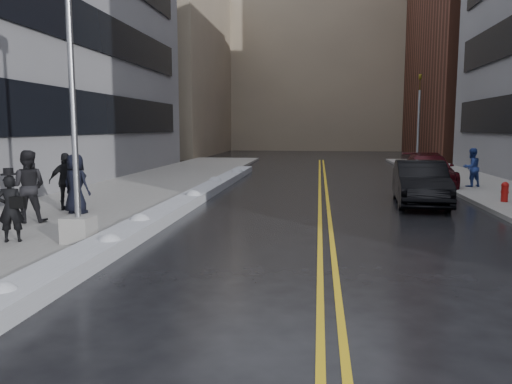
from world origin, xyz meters
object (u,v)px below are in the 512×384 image
(lamppost, at_px, (75,140))
(pedestrian_b, at_px, (28,186))
(car_black, at_px, (420,183))
(fire_hydrant, at_px, (505,191))
(pedestrian_east, at_px, (471,167))
(traffic_signal, at_px, (418,118))
(pedestrian_d, at_px, (67,181))
(pedestrian_c, at_px, (76,184))
(car_maroon, at_px, (427,170))
(pedestrian_fedora, at_px, (11,209))

(lamppost, height_order, pedestrian_b, lamppost)
(pedestrian_b, xyz_separation_m, car_black, (11.86, 5.70, -0.37))
(fire_hydrant, relative_size, pedestrian_east, 0.42)
(traffic_signal, distance_m, pedestrian_d, 22.88)
(pedestrian_c, xyz_separation_m, car_maroon, (12.72, 10.24, -0.31))
(lamppost, height_order, pedestrian_d, lamppost)
(pedestrian_c, height_order, pedestrian_east, pedestrian_c)
(lamppost, height_order, pedestrian_fedora, lamppost)
(lamppost, bearing_deg, pedestrian_c, 117.47)
(lamppost, xyz_separation_m, car_black, (9.30, 7.85, -1.72))
(pedestrian_east, height_order, car_maroon, pedestrian_east)
(traffic_signal, height_order, pedestrian_c, traffic_signal)
(lamppost, xyz_separation_m, fire_hydrant, (12.30, 8.00, -1.98))
(fire_hydrant, distance_m, pedestrian_fedora, 16.11)
(fire_hydrant, xyz_separation_m, traffic_signal, (-0.50, 14.00, 2.85))
(pedestrian_d, distance_m, car_maroon, 16.45)
(traffic_signal, height_order, pedestrian_b, traffic_signal)
(pedestrian_fedora, bearing_deg, pedestrian_d, -98.20)
(pedestrian_d, bearing_deg, traffic_signal, -150.50)
(car_black, distance_m, car_maroon, 6.26)
(traffic_signal, distance_m, car_maroon, 8.55)
(fire_hydrant, xyz_separation_m, pedestrian_b, (-14.86, -5.85, 0.63))
(pedestrian_d, bearing_deg, car_maroon, -165.73)
(lamppost, bearing_deg, pedestrian_b, 140.01)
(pedestrian_d, distance_m, pedestrian_east, 17.20)
(pedestrian_d, xyz_separation_m, car_maroon, (13.36, 9.58, -0.30))
(pedestrian_fedora, distance_m, pedestrian_b, 2.55)
(traffic_signal, bearing_deg, pedestrian_east, -85.89)
(traffic_signal, xyz_separation_m, car_black, (-2.50, -14.15, -2.59))
(traffic_signal, height_order, pedestrian_east, traffic_signal)
(pedestrian_d, height_order, car_maroon, pedestrian_d)
(pedestrian_fedora, height_order, car_black, pedestrian_fedora)
(lamppost, bearing_deg, car_maroon, 52.20)
(car_maroon, bearing_deg, pedestrian_c, -138.08)
(traffic_signal, bearing_deg, lamppost, -118.21)
(fire_hydrant, bearing_deg, pedestrian_east, 87.96)
(pedestrian_c, bearing_deg, lamppost, 132.79)
(car_black, height_order, car_maroon, car_black)
(pedestrian_east, bearing_deg, lamppost, 20.00)
(fire_hydrant, relative_size, pedestrian_b, 0.36)
(fire_hydrant, height_order, pedestrian_fedora, pedestrian_fedora)
(lamppost, bearing_deg, pedestrian_d, 120.55)
(pedestrian_d, xyz_separation_m, pedestrian_east, (15.03, 8.36, -0.06))
(fire_hydrant, relative_size, pedestrian_c, 0.39)
(lamppost, xyz_separation_m, car_maroon, (10.80, 13.92, -1.75))
(pedestrian_b, height_order, car_black, pedestrian_b)
(lamppost, relative_size, pedestrian_c, 4.07)
(fire_hydrant, bearing_deg, traffic_signal, 92.05)
(pedestrian_c, xyz_separation_m, pedestrian_east, (14.38, 9.02, -0.06))
(pedestrian_c, height_order, car_maroon, pedestrian_c)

